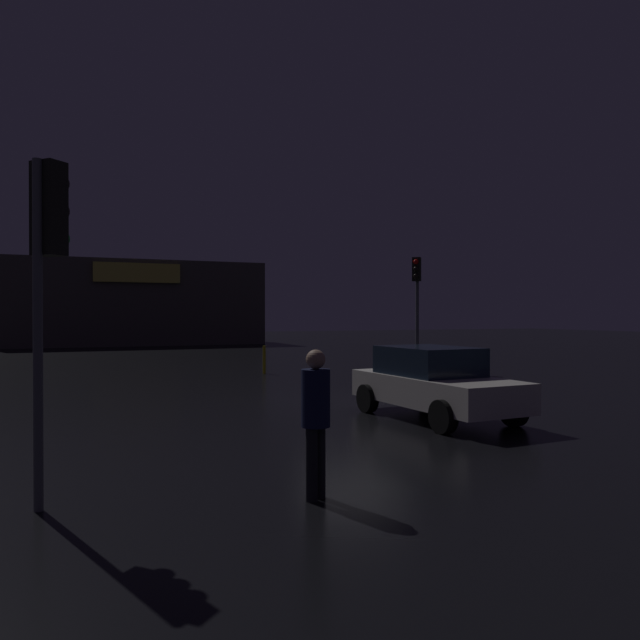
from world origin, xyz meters
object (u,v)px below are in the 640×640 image
store_building (132,303)px  traffic_signal_cross_left (48,243)px  traffic_signal_main (417,288)px  pedestrian (316,412)px  car_near (434,382)px

store_building → traffic_signal_cross_left: (-4.85, -38.63, 0.01)m
traffic_signal_main → pedestrian: size_ratio=2.50×
traffic_signal_main → pedestrian: traffic_signal_main is taller
traffic_signal_cross_left → pedestrian: traffic_signal_cross_left is taller
traffic_signal_main → car_near: 11.56m
traffic_signal_cross_left → store_building: bearing=82.8°
traffic_signal_cross_left → pedestrian: bearing=-17.4°
traffic_signal_main → traffic_signal_cross_left: bearing=-134.7°
store_building → pedestrian: 39.62m
traffic_signal_main → traffic_signal_cross_left: (-12.93, -13.06, -0.22)m
store_building → traffic_signal_main: (8.08, -25.56, 0.23)m
car_near → traffic_signal_main: bearing=59.8°
store_building → traffic_signal_cross_left: size_ratio=4.65×
store_building → traffic_signal_main: size_ratio=4.10×
traffic_signal_cross_left → pedestrian: size_ratio=2.21×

